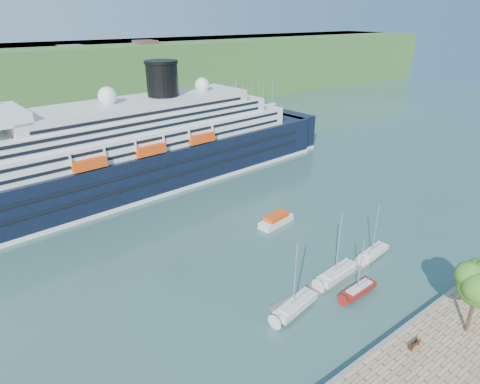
% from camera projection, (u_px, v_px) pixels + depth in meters
% --- Properties ---
extents(ground, '(400.00, 400.00, 0.00)m').
position_uv_depth(ground, '(384.00, 347.00, 44.82)').
color(ground, '#2D504B').
rests_on(ground, ground).
extents(far_hillside, '(400.00, 50.00, 24.00)m').
position_uv_depth(far_hillside, '(44.00, 81.00, 145.61)').
color(far_hillside, '#386127').
rests_on(far_hillside, ground).
extents(quay_coping, '(220.00, 0.50, 0.30)m').
position_uv_depth(quay_coping, '(387.00, 341.00, 44.20)').
color(quay_coping, slate).
rests_on(quay_coping, promenade).
extents(cruise_ship, '(115.50, 24.61, 25.74)m').
position_uv_depth(cruise_ship, '(112.00, 132.00, 78.71)').
color(cruise_ship, black).
rests_on(cruise_ship, ground).
extents(park_bench, '(1.67, 0.72, 1.06)m').
position_uv_depth(park_bench, '(414.00, 343.00, 43.34)').
color(park_bench, '#472514').
rests_on(park_bench, promenade).
extents(promenade_tree, '(6.03, 6.03, 9.99)m').
position_uv_depth(promenade_tree, '(476.00, 295.00, 43.84)').
color(promenade_tree, '#29651A').
rests_on(promenade_tree, promenade).
extents(floating_pontoon, '(17.95, 2.53, 0.40)m').
position_uv_depth(floating_pontoon, '(324.00, 285.00, 54.73)').
color(floating_pontoon, slate).
rests_on(floating_pontoon, ground).
extents(sailboat_white_near, '(7.77, 3.34, 9.71)m').
position_uv_depth(sailboat_white_near, '(297.00, 280.00, 48.28)').
color(sailboat_white_near, silver).
rests_on(sailboat_white_near, ground).
extents(sailboat_red, '(6.33, 1.98, 8.09)m').
position_uv_depth(sailboat_red, '(362.00, 269.00, 51.64)').
color(sailboat_red, maroon).
rests_on(sailboat_red, ground).
extents(sailboat_white_far, '(6.93, 2.65, 8.73)m').
position_uv_depth(sailboat_white_far, '(377.00, 232.00, 59.67)').
color(sailboat_white_far, silver).
rests_on(sailboat_white_far, ground).
extents(tender_launch, '(7.42, 3.48, 1.97)m').
position_uv_depth(tender_launch, '(276.00, 219.00, 70.76)').
color(tender_launch, '#E3440D').
rests_on(tender_launch, ground).
extents(sailboat_extra, '(8.02, 2.89, 10.14)m').
position_uv_depth(sailboat_extra, '(340.00, 248.00, 54.30)').
color(sailboat_extra, silver).
rests_on(sailboat_extra, ground).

